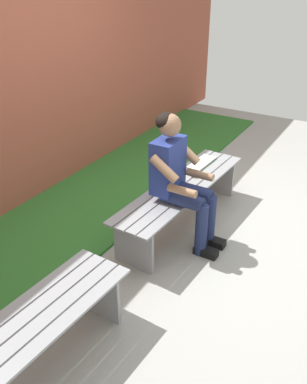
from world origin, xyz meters
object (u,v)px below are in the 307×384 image
Objects in this scene: bench_far at (1,359)px; book_open at (202,163)px; person_seated at (179,176)px; bench_near at (181,195)px; apple at (194,173)px.

book_open is at bearing -179.01° from bench_far.
person_seated reaches higher than bench_far.
person_seated is at bearing 13.04° from book_open.
person_seated is at bearing 177.17° from bench_far.
bench_near is at bearing 7.72° from book_open.
bench_near is 0.58m from book_open.
apple is (-0.50, -0.09, -0.21)m from person_seated.
apple reaches higher than book_open.
bench_far is 4.66× the size of book_open.
apple is at bearing 177.38° from bench_near.
apple is (-2.52, 0.01, 0.13)m from bench_far.
bench_far is at bearing 0.00° from bench_near.
apple is 0.18× the size of book_open.
apple is at bearing -169.93° from person_seated.
bench_far is 2.84m from book_open.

